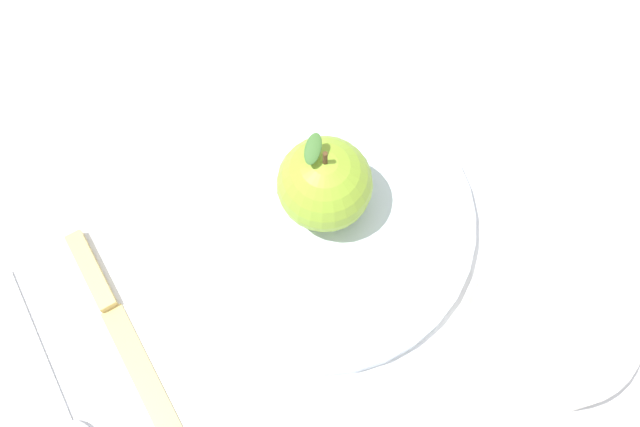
{
  "coord_description": "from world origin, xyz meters",
  "views": [
    {
      "loc": [
        -0.13,
        0.14,
        0.54
      ],
      "look_at": [
        -0.01,
        -0.04,
        0.02
      ],
      "focal_mm": 38.76,
      "sensor_mm": 36.0,
      "label": 1
    }
  ],
  "objects": [
    {
      "name": "ground_plane",
      "position": [
        0.0,
        0.0,
        0.0
      ],
      "size": [
        2.4,
        2.4,
        0.0
      ],
      "primitive_type": "plane",
      "color": "silver"
    },
    {
      "name": "dinner_plate",
      "position": [
        -0.01,
        -0.04,
        0.01
      ],
      "size": [
        0.26,
        0.26,
        0.01
      ],
      "color": "silver",
      "rests_on": "ground_plane"
    },
    {
      "name": "apple",
      "position": [
        -0.01,
        -0.05,
        0.05
      ],
      "size": [
        0.08,
        0.08,
        0.09
      ],
      "color": "#8CB22D",
      "rests_on": "dinner_plate"
    },
    {
      "name": "side_bowl",
      "position": [
        -0.21,
        -0.06,
        0.03
      ],
      "size": [
        0.13,
        0.13,
        0.04
      ],
      "color": "silver",
      "rests_on": "ground_plane"
    },
    {
      "name": "knife",
      "position": [
        0.07,
        0.12,
        0.0
      ],
      "size": [
        0.19,
        0.1,
        0.01
      ],
      "color": "#D8B766",
      "rests_on": "ground_plane"
    },
    {
      "name": "spoon",
      "position": [
        0.05,
        0.2,
        0.01
      ],
      "size": [
        0.17,
        0.1,
        0.01
      ],
      "color": "silver",
      "rests_on": "ground_plane"
    }
  ]
}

